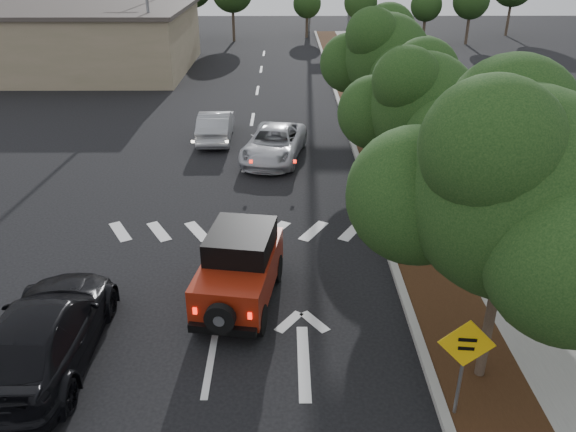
{
  "coord_description": "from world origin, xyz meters",
  "views": [
    {
      "loc": [
        1.6,
        -9.38,
        8.15
      ],
      "look_at": [
        1.69,
        3.0,
        2.01
      ],
      "focal_mm": 35.0,
      "sensor_mm": 36.0,
      "label": 1
    }
  ],
  "objects_px": {
    "speed_hump_sign": "(465,355)",
    "red_jeep": "(241,265)",
    "silver_suv_ahead": "(274,144)",
    "black_suv_oncoming": "(44,333)"
  },
  "relations": [
    {
      "from": "speed_hump_sign",
      "to": "silver_suv_ahead",
      "type": "bearing_deg",
      "value": 110.33
    },
    {
      "from": "silver_suv_ahead",
      "to": "red_jeep",
      "type": "bearing_deg",
      "value": -83.11
    },
    {
      "from": "red_jeep",
      "to": "silver_suv_ahead",
      "type": "relative_size",
      "value": 0.82
    },
    {
      "from": "silver_suv_ahead",
      "to": "speed_hump_sign",
      "type": "bearing_deg",
      "value": -64.88
    },
    {
      "from": "silver_suv_ahead",
      "to": "black_suv_oncoming",
      "type": "xyz_separation_m",
      "value": [
        -4.62,
        -12.33,
        0.09
      ]
    },
    {
      "from": "black_suv_oncoming",
      "to": "silver_suv_ahead",
      "type": "bearing_deg",
      "value": -111.67
    },
    {
      "from": "red_jeep",
      "to": "silver_suv_ahead",
      "type": "height_order",
      "value": "red_jeep"
    },
    {
      "from": "red_jeep",
      "to": "silver_suv_ahead",
      "type": "distance_m",
      "value": 10.04
    },
    {
      "from": "red_jeep",
      "to": "black_suv_oncoming",
      "type": "relative_size",
      "value": 0.74
    },
    {
      "from": "speed_hump_sign",
      "to": "red_jeep",
      "type": "bearing_deg",
      "value": 142.85
    }
  ]
}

